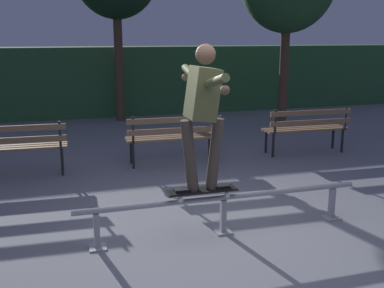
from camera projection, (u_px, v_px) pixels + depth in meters
The scene contains 8 objects.
ground_plane at pixel (229, 238), 5.04m from camera, with size 90.00×90.00×0.00m, color slate.
hedge_backdrop at pixel (118, 81), 12.82m from camera, with size 24.00×1.20×1.85m, color #2D5B33.
grind_rail at pixel (223, 204), 5.13m from camera, with size 3.29×0.18×0.44m.
skateboard at pixel (202, 191), 5.02m from camera, with size 0.78×0.20×0.09m.
skateboarder at pixel (203, 106), 4.80m from camera, with size 0.62×1.41×1.56m.
park_bench_leftmost at pixel (13, 144), 7.08m from camera, with size 1.61×0.47×0.88m.
park_bench_left_center at pixel (174, 134), 7.79m from camera, with size 1.61×0.47×0.88m.
park_bench_right_center at pixel (307, 126), 8.50m from camera, with size 1.61×0.47×0.88m.
Camera 1 is at (-1.72, -4.35, 2.18)m, focal length 43.07 mm.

